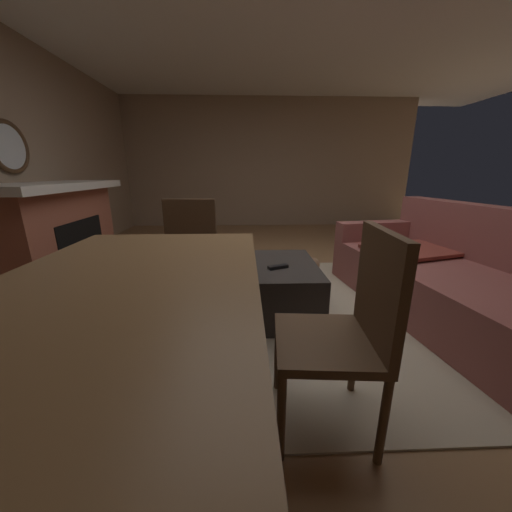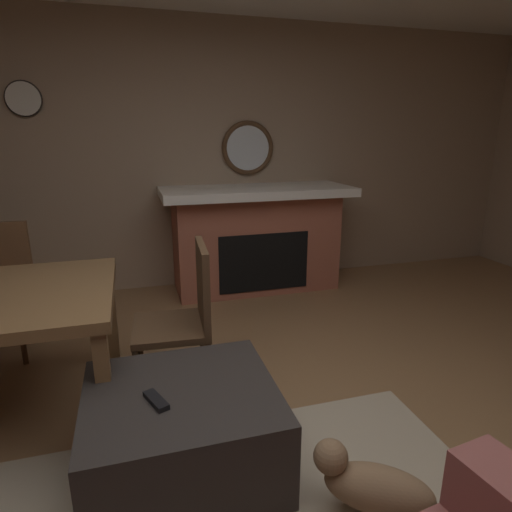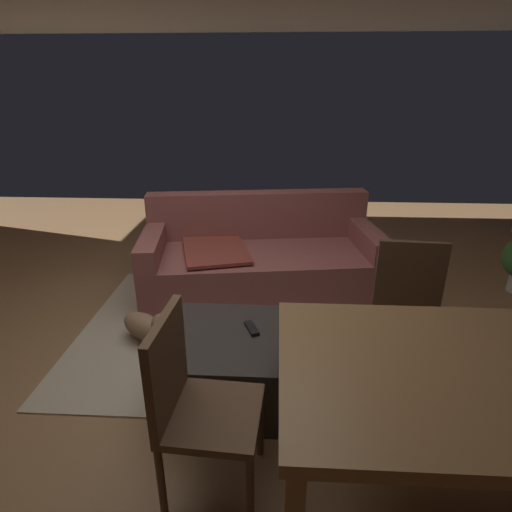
# 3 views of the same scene
# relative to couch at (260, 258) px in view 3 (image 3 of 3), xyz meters

# --- Properties ---
(floor) EXTENTS (9.26, 9.26, 0.00)m
(floor) POSITION_rel_couch_xyz_m (-0.45, -1.28, -0.31)
(floor) COLOR olive
(area_rug) EXTENTS (2.60, 2.00, 0.01)m
(area_rug) POSITION_rel_couch_xyz_m (-0.10, -0.79, -0.30)
(area_rug) COLOR tan
(area_rug) RESTS_ON ground
(couch) EXTENTS (2.29, 1.28, 0.88)m
(couch) POSITION_rel_couch_xyz_m (0.00, 0.00, 0.00)
(couch) COLOR #8C4C47
(couch) RESTS_ON ground
(ottoman_coffee_table) EXTENTS (0.86, 0.78, 0.43)m
(ottoman_coffee_table) POSITION_rel_couch_xyz_m (-0.10, -1.52, -0.09)
(ottoman_coffee_table) COLOR #2D2826
(ottoman_coffee_table) RESTS_ON ground
(tv_remote) EXTENTS (0.11, 0.17, 0.02)m
(tv_remote) POSITION_rel_couch_xyz_m (0.01, -1.45, 0.13)
(tv_remote) COLOR black
(tv_remote) RESTS_ON ottoman_coffee_table
(dining_table) EXTENTS (1.69, 1.06, 0.74)m
(dining_table) POSITION_rel_couch_xyz_m (1.02, -2.19, 0.36)
(dining_table) COLOR brown
(dining_table) RESTS_ON ground
(dining_chair_north) EXTENTS (0.47, 0.47, 0.93)m
(dining_chair_north) POSITION_rel_couch_xyz_m (1.03, -1.27, 0.22)
(dining_chair_north) COLOR #513823
(dining_chair_north) RESTS_ON ground
(dining_chair_west) EXTENTS (0.47, 0.47, 0.93)m
(dining_chair_west) POSITION_rel_couch_xyz_m (-0.21, -2.18, 0.22)
(dining_chair_west) COLOR #513823
(dining_chair_west) RESTS_ON ground
(small_dog) EXTENTS (0.48, 0.41, 0.28)m
(small_dog) POSITION_rel_couch_xyz_m (-0.81, -1.04, -0.14)
(small_dog) COLOR #8C6B4C
(small_dog) RESTS_ON ground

